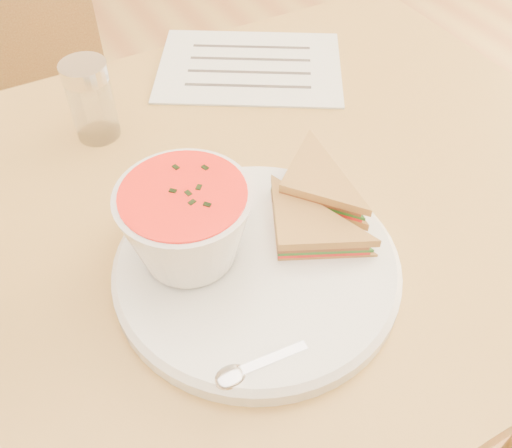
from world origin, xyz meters
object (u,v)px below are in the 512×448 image
dining_table (227,367)px  plate (257,268)px  condiment_shaker (91,101)px  chair_far (34,129)px  soup_bowl (187,228)px

dining_table → plate: plate is taller
dining_table → plate: (-0.00, -0.11, 0.38)m
dining_table → condiment_shaker: size_ratio=9.73×
plate → chair_far: bearing=99.6°
plate → soup_bowl: bearing=144.5°
dining_table → plate: bearing=-91.5°
chair_far → soup_bowl: 0.78m
plate → soup_bowl: size_ratio=2.25×
dining_table → plate: 0.40m
chair_far → soup_bowl: size_ratio=7.36×
plate → condiment_shaker: bearing=103.3°
plate → dining_table: bearing=88.5°
plate → condiment_shaker: (-0.07, 0.30, 0.04)m
chair_far → condiment_shaker: chair_far is taller
condiment_shaker → dining_table: bearing=-69.1°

